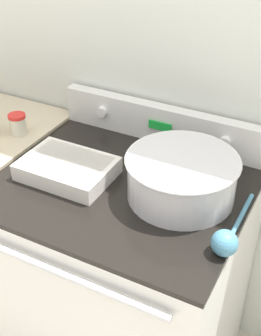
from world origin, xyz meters
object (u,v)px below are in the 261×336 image
at_px(mixing_bowl, 182,175).
at_px(ladle, 226,240).
at_px(spice_jar_red_cap, 18,124).
at_px(casserole_dish, 67,168).

bearing_deg(mixing_bowl, ladle, -39.37).
distance_m(ladle, spice_jar_red_cap, 0.93).
bearing_deg(spice_jar_red_cap, casserole_dish, -23.24).
distance_m(mixing_bowl, spice_jar_red_cap, 0.70).
distance_m(casserole_dish, ladle, 0.59).
height_order(casserole_dish, spice_jar_red_cap, spice_jar_red_cap).
xyz_separation_m(mixing_bowl, spice_jar_red_cap, (-0.69, 0.06, -0.03)).
height_order(mixing_bowl, spice_jar_red_cap, mixing_bowl).
bearing_deg(casserole_dish, ladle, -9.32).
xyz_separation_m(mixing_bowl, casserole_dish, (-0.38, -0.07, -0.05)).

